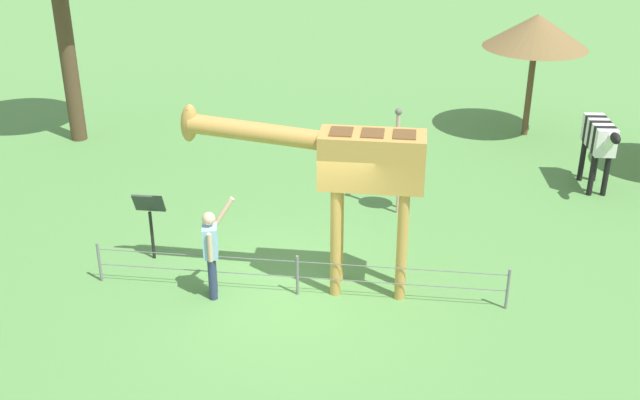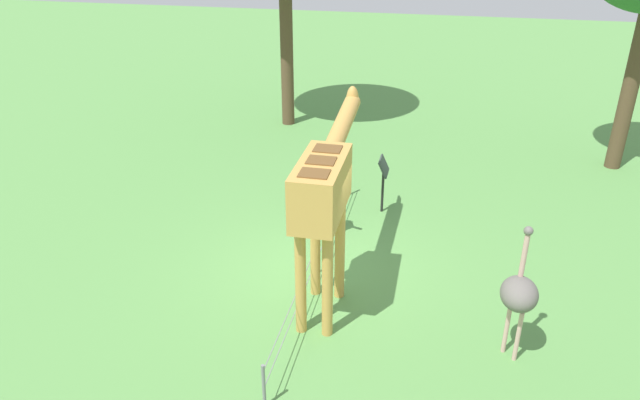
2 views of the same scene
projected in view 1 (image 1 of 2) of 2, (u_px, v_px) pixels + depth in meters
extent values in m
plane|color=#568E47|center=(299.00, 290.00, 13.32)|extent=(60.00, 60.00, 0.00)
cylinder|color=#C69347|center=(336.00, 243.00, 12.82)|extent=(0.18, 0.18, 1.96)
cylinder|color=#C69347|center=(338.00, 231.00, 13.21)|extent=(0.18, 0.18, 1.96)
cylinder|color=#C69347|center=(402.00, 247.00, 12.69)|extent=(0.18, 0.18, 1.96)
cylinder|color=#C69347|center=(403.00, 235.00, 13.09)|extent=(0.18, 0.18, 1.96)
cube|color=#C69347|center=(372.00, 160.00, 12.34)|extent=(1.70, 0.70, 0.90)
cube|color=brown|center=(341.00, 132.00, 12.20)|extent=(0.36, 0.44, 0.02)
cube|color=brown|center=(373.00, 133.00, 12.14)|extent=(0.36, 0.44, 0.02)
cube|color=brown|center=(405.00, 134.00, 12.08)|extent=(0.36, 0.44, 0.02)
cylinder|color=#C69347|center=(262.00, 133.00, 12.38)|extent=(2.41, 0.32, 0.54)
ellipsoid|color=#C69347|center=(189.00, 123.00, 12.46)|extent=(0.34, 0.26, 0.66)
cylinder|color=brown|center=(187.00, 114.00, 12.33)|extent=(0.05, 0.05, 0.14)
cylinder|color=brown|center=(189.00, 111.00, 12.44)|extent=(0.05, 0.05, 0.14)
cylinder|color=navy|center=(213.00, 273.00, 13.10)|extent=(0.14, 0.14, 0.78)
cylinder|color=navy|center=(212.00, 279.00, 12.92)|extent=(0.14, 0.14, 0.78)
cube|color=#8CBFE0|center=(210.00, 241.00, 12.73)|extent=(0.32, 0.41, 0.55)
sphere|color=#D8AD8C|center=(209.00, 219.00, 12.55)|extent=(0.22, 0.22, 0.22)
cylinder|color=#D8AD8C|center=(224.00, 211.00, 12.70)|extent=(0.37, 0.16, 0.51)
cylinder|color=#D8AD8C|center=(210.00, 248.00, 12.53)|extent=(0.08, 0.08, 0.50)
cube|color=brown|center=(208.00, 244.00, 12.99)|extent=(0.16, 0.22, 0.24)
cylinder|color=black|center=(606.00, 175.00, 16.65)|extent=(0.12, 0.12, 0.95)
cylinder|color=black|center=(592.00, 175.00, 16.66)|extent=(0.12, 0.12, 0.95)
cylinder|color=black|center=(596.00, 161.00, 17.37)|extent=(0.12, 0.12, 0.95)
cylinder|color=black|center=(582.00, 161.00, 17.38)|extent=(0.12, 0.12, 0.95)
cube|color=silver|center=(593.00, 127.00, 17.15)|extent=(0.45, 0.21, 0.60)
cube|color=black|center=(595.00, 129.00, 17.00)|extent=(0.45, 0.21, 0.60)
cube|color=silver|center=(597.00, 132.00, 16.84)|extent=(0.45, 0.21, 0.60)
cube|color=black|center=(599.00, 135.00, 16.69)|extent=(0.45, 0.21, 0.60)
cube|color=silver|center=(601.00, 138.00, 16.53)|extent=(0.45, 0.21, 0.60)
cube|color=black|center=(604.00, 140.00, 16.38)|extent=(0.45, 0.21, 0.60)
cube|color=silver|center=(606.00, 143.00, 16.22)|extent=(0.45, 0.21, 0.60)
cylinder|color=silver|center=(611.00, 141.00, 15.94)|extent=(0.24, 0.46, 0.47)
ellipsoid|color=black|center=(615.00, 138.00, 15.65)|extent=(0.21, 0.41, 0.22)
cylinder|color=#CC9E93|center=(398.00, 193.00, 15.88)|extent=(0.07, 0.07, 0.90)
cylinder|color=#CC9E93|center=(406.00, 190.00, 16.00)|extent=(0.07, 0.07, 0.90)
ellipsoid|color=#66605B|center=(404.00, 159.00, 15.63)|extent=(0.70, 0.56, 0.49)
cylinder|color=#CC9E93|center=(398.00, 133.00, 15.41)|extent=(0.08, 0.08, 0.80)
sphere|color=#66605B|center=(399.00, 112.00, 15.21)|extent=(0.14, 0.14, 0.14)
cylinder|color=brown|center=(529.00, 92.00, 19.79)|extent=(0.16, 0.16, 2.31)
cone|color=brown|center=(537.00, 31.00, 19.12)|extent=(2.61, 2.61, 0.84)
cylinder|color=brown|center=(68.00, 60.00, 19.08)|extent=(0.40, 0.40, 4.16)
cylinder|color=black|center=(152.00, 235.00, 14.14)|extent=(0.06, 0.06, 0.95)
cube|color=#333D38|center=(149.00, 203.00, 13.86)|extent=(0.56, 0.21, 0.38)
cylinder|color=slate|center=(508.00, 289.00, 12.65)|extent=(0.05, 0.05, 0.75)
cylinder|color=slate|center=(297.00, 275.00, 13.05)|extent=(0.05, 0.05, 0.75)
cylinder|color=slate|center=(99.00, 262.00, 13.45)|extent=(0.05, 0.05, 0.75)
cube|color=slate|center=(297.00, 262.00, 12.94)|extent=(7.00, 0.01, 0.01)
cube|color=slate|center=(297.00, 277.00, 13.07)|extent=(7.00, 0.01, 0.01)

